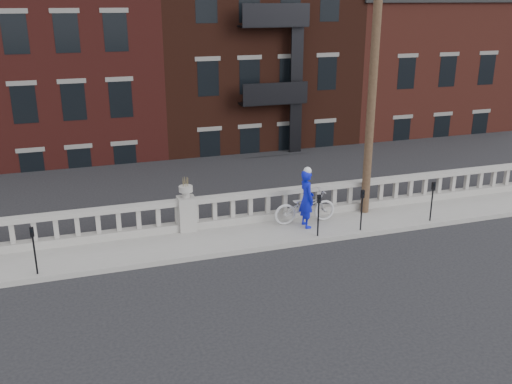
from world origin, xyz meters
TOP-DOWN VIEW (x-y plane):
  - ground at (0.00, 0.00)m, footprint 120.00×120.00m
  - sidewalk at (0.00, 3.00)m, footprint 32.00×2.20m
  - balustrade at (0.00, 3.95)m, footprint 28.00×0.34m
  - planter_pedestal at (0.00, 3.95)m, footprint 0.55×0.55m
  - lower_level at (0.56, 23.04)m, footprint 80.00×44.00m
  - utility_pole at (6.20, 3.60)m, footprint 1.60×0.28m
  - parking_meter_b at (-4.49, 2.15)m, footprint 0.10×0.09m
  - parking_meter_c at (3.77, 2.15)m, footprint 0.10×0.09m
  - parking_meter_d at (5.27, 2.15)m, footprint 0.10×0.09m
  - parking_meter_e at (7.87, 2.15)m, footprint 0.10×0.09m
  - bicycle at (3.82, 3.34)m, footprint 2.12×0.79m
  - cyclist at (3.73, 3.01)m, footprint 0.47×0.70m

SIDE VIEW (x-z plane):
  - ground at x=0.00m, z-range 0.00..0.00m
  - sidewalk at x=0.00m, z-range 0.00..0.15m
  - balustrade at x=0.00m, z-range 0.13..1.16m
  - bicycle at x=3.82m, z-range 0.15..1.25m
  - planter_pedestal at x=0.00m, z-range -0.05..1.71m
  - parking_meter_b at x=-4.49m, z-range 0.32..1.68m
  - parking_meter_c at x=3.77m, z-range 0.32..1.68m
  - parking_meter_d at x=5.27m, z-range 0.32..1.68m
  - parking_meter_e at x=7.87m, z-range 0.32..1.68m
  - cyclist at x=3.73m, z-range 0.15..2.06m
  - lower_level at x=0.56m, z-range -7.77..13.03m
  - utility_pole at x=6.20m, z-range 0.24..10.24m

